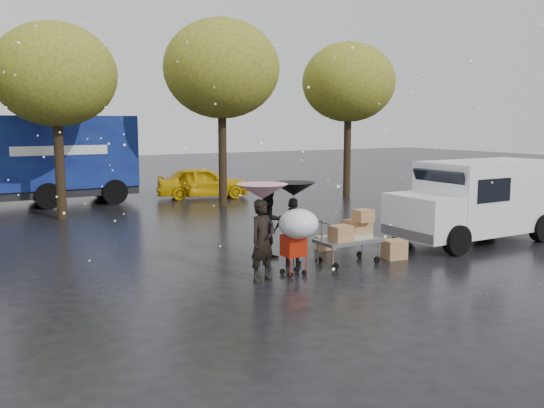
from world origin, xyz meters
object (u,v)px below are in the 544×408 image
blue_truck (32,161)px  shopping_cart (298,228)px  white_van (478,199)px  person_black (294,232)px  person_pink (263,240)px  yellow_taxi (203,182)px  vendor_cart (352,233)px

blue_truck → shopping_cart: bearing=-76.5°
shopping_cart → white_van: size_ratio=0.30×
blue_truck → person_black: bearing=-74.0°
person_black → shopping_cart: size_ratio=1.08×
shopping_cart → blue_truck: size_ratio=0.18×
person_pink → shopping_cart: 0.83m
shopping_cart → white_van: (6.29, 0.67, 0.10)m
person_pink → shopping_cart: (0.79, -0.10, 0.21)m
white_van → blue_truck: 16.39m
yellow_taxi → blue_truck: bearing=96.7°
white_van → vendor_cart: bearing=-176.2°
shopping_cart → white_van: 6.33m
white_van → yellow_taxi: bearing=103.8°
shopping_cart → yellow_taxi: bearing=75.5°
white_van → yellow_taxi: (-2.98, 12.15, -0.48)m
person_pink → person_black: bearing=14.5°
white_van → blue_truck: blue_truck is taller
shopping_cart → vendor_cart: bearing=11.9°
shopping_cart → yellow_taxi: size_ratio=0.37×
blue_truck → yellow_taxi: size_ratio=2.09×
person_pink → white_van: 7.12m
vendor_cart → yellow_taxi: yellow_taxi is taller
blue_truck → person_pink: bearing=-79.5°
yellow_taxi → person_black: bearing=-177.6°
person_black → blue_truck: (-3.75, 13.11, 0.97)m
vendor_cart → white_van: white_van is taller
person_pink → white_van: white_van is taller
person_pink → vendor_cart: (2.51, 0.26, -0.13)m
person_pink → shopping_cart: bearing=-23.1°
person_black → vendor_cart: size_ratio=1.04×
shopping_cart → white_van: bearing=6.0°
white_van → yellow_taxi: white_van is taller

